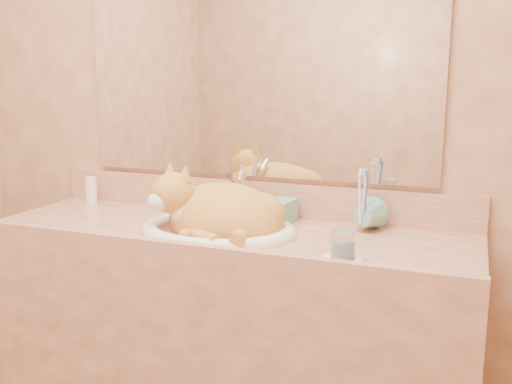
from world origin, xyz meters
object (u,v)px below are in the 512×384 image
at_px(vanity_counter, 225,351).
at_px(water_glass, 343,244).
at_px(sink_basin, 218,208).
at_px(toothbrush_cup, 362,219).
at_px(cat, 217,210).
at_px(soap_dispenser, 274,200).

height_order(vanity_counter, water_glass, water_glass).
distance_m(sink_basin, toothbrush_cup, 0.46).
distance_m(cat, water_glass, 0.48).
bearing_deg(vanity_counter, soap_dispenser, 40.99).
relative_size(vanity_counter, sink_basin, 3.19).
height_order(vanity_counter, sink_basin, sink_basin).
height_order(sink_basin, toothbrush_cup, sink_basin).
distance_m(vanity_counter, water_glass, 0.66).
relative_size(cat, soap_dispenser, 2.37).
bearing_deg(toothbrush_cup, cat, -163.98).
bearing_deg(toothbrush_cup, sink_basin, -161.82).
bearing_deg(sink_basin, water_glass, -30.71).
bearing_deg(water_glass, toothbrush_cup, 90.83).
distance_m(sink_basin, water_glass, 0.47).
height_order(cat, toothbrush_cup, cat).
bearing_deg(cat, sink_basin, -36.02).
bearing_deg(soap_dispenser, toothbrush_cup, 8.45).
height_order(sink_basin, cat, cat).
relative_size(cat, toothbrush_cup, 3.94).
bearing_deg(water_glass, vanity_counter, 158.22).
relative_size(soap_dispenser, toothbrush_cup, 1.66).
bearing_deg(soap_dispenser, sink_basin, -129.75).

